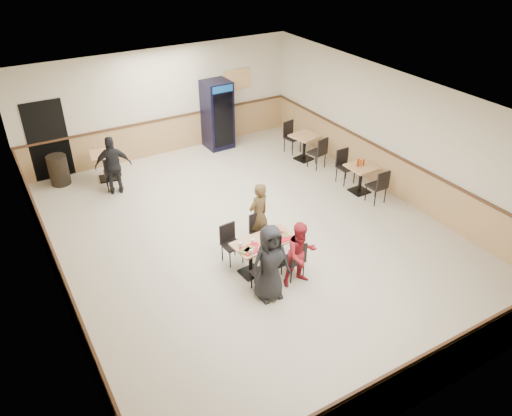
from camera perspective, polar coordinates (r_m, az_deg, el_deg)
ground at (r=10.96m, az=-0.63°, el=-3.11°), size 10.00×10.00×0.00m
room_shell at (r=13.38m, az=0.53°, el=6.46°), size 10.00×10.00×10.00m
main_table at (r=9.77m, az=0.89°, el=-4.79°), size 1.28×0.70×0.66m
main_chairs at (r=9.76m, az=0.68°, el=-4.97°), size 1.19×1.52×0.84m
diner_woman_left at (r=8.91m, az=1.62°, el=-6.31°), size 0.77×0.52×1.52m
diner_woman_right at (r=9.32m, az=5.14°, el=-5.26°), size 0.69×0.56×1.33m
diner_man_opposite at (r=10.31m, az=0.30°, el=-0.78°), size 0.59×0.47×1.44m
lone_diner at (r=12.73m, az=-15.98°, el=4.70°), size 0.94×0.59×1.50m
tabletop_clutter at (r=9.59m, az=1.01°, el=-3.80°), size 1.15×0.58×0.12m
side_table_near at (r=12.66m, az=11.91°, el=3.73°), size 0.68×0.68×0.72m
side_table_near_chair_south at (r=12.31m, az=13.62°, el=2.55°), size 0.43×0.43×0.91m
side_table_near_chair_north at (r=13.05m, az=10.26°, el=4.66°), size 0.43×0.43×0.91m
side_table_far at (r=14.15m, az=5.56°, el=7.35°), size 0.80×0.80×0.73m
side_table_far_chair_south at (r=13.74m, az=6.97°, el=6.39°), size 0.50×0.50×0.93m
side_table_far_chair_north at (r=14.60m, az=4.22°, el=8.08°), size 0.50×0.50×0.93m
condiment_caddy at (r=12.53m, az=11.81°, el=5.12°), size 0.23×0.06×0.20m
back_table at (r=13.58m, az=-16.83°, el=5.05°), size 0.79×0.79×0.74m
back_table_chair_lone at (r=13.07m, az=-16.11°, el=4.00°), size 0.50×0.50×0.94m
pepsi_cooler at (r=14.78m, az=-4.42°, el=10.58°), size 0.77×0.78×1.98m
trash_bin at (r=13.77m, az=-21.63°, el=4.05°), size 0.50×0.50×0.79m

